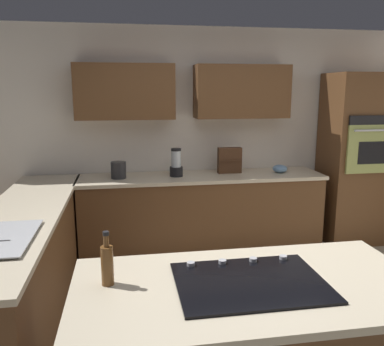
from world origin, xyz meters
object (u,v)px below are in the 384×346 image
cooktop (250,281)px  blender (176,164)px  spice_rack (230,160)px  oil_bottle (107,264)px  wall_oven (357,159)px  kettle (119,170)px  mixing_bowl (280,169)px

cooktop → blender: blender is taller
cooktop → spice_rack: bearing=-102.5°
oil_bottle → wall_oven: bearing=-138.9°
wall_oven → cooktop: (2.21, 2.66, -0.13)m
kettle → oil_bottle: size_ratio=0.66×
mixing_bowl → kettle: bearing=0.0°
mixing_bowl → spice_rack: 0.61m
wall_oven → blender: bearing=0.0°
blender → cooktop: bearing=90.8°
cooktop → blender: bearing=-89.2°
blender → mixing_bowl: bearing=180.0°
wall_oven → spice_rack: wall_oven is taller
oil_bottle → cooktop: bearing=171.8°
blender → mixing_bowl: (-1.25, 0.00, -0.09)m
blender → kettle: 0.65m
wall_oven → mixing_bowl: 1.00m
wall_oven → oil_bottle: wall_oven is taller
spice_rack → kettle: spice_rack is taller
wall_oven → cooktop: 3.46m
cooktop → blender: (0.04, -2.66, 0.13)m
oil_bottle → mixing_bowl: bearing=-127.0°
wall_oven → mixing_bowl: wall_oven is taller
spice_rack → oil_bottle: bearing=63.3°
spice_rack → kettle: size_ratio=1.63×
blender → mixing_bowl: blender is taller
kettle → oil_bottle: 2.56m
mixing_bowl → oil_bottle: 3.20m
cooktop → kettle: bearing=-75.5°
spice_rack → oil_bottle: 2.96m
kettle → cooktop: bearing=104.5°
kettle → spice_rack: bearing=-176.3°
spice_rack → blender: bearing=7.4°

